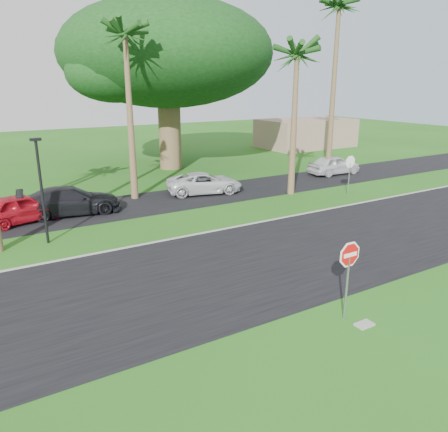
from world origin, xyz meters
TOP-DOWN VIEW (x-y plane):
  - ground at (0.00, 0.00)m, footprint 120.00×120.00m
  - road at (0.00, 2.00)m, footprint 120.00×8.00m
  - parking_strip at (0.00, 12.50)m, footprint 120.00×5.00m
  - curb at (0.00, 6.05)m, footprint 120.00×0.12m
  - stop_sign_near at (0.50, -3.00)m, footprint 1.05×0.07m
  - stop_sign_far at (12.00, 8.00)m, footprint 1.05×0.07m
  - palm_center at (0.00, 14.00)m, footprint 5.00×5.00m
  - palm_right_near at (9.00, 10.00)m, footprint 5.00×5.00m
  - palm_right_far at (15.00, 13.00)m, footprint 5.00×5.00m
  - canopy_tree at (6.00, 22.00)m, footprint 16.50×16.50m
  - streetlight_right at (-6.00, 8.50)m, footprint 0.45×0.25m
  - building_far at (24.00, 26.00)m, footprint 10.00×6.00m
  - car_red at (-6.56, 12.27)m, footprint 4.67×2.79m
  - car_dark at (-4.12, 12.45)m, footprint 5.38×2.65m
  - car_minivan at (4.29, 12.92)m, footprint 5.19×3.31m
  - car_pickup at (15.77, 13.14)m, footprint 4.33×1.83m
  - utility_slab at (0.76, -3.56)m, footprint 0.55×0.35m

SIDE VIEW (x-z plane):
  - ground at x=0.00m, z-range 0.00..0.00m
  - road at x=0.00m, z-range 0.00..0.02m
  - parking_strip at x=0.00m, z-range 0.00..0.02m
  - curb at x=0.00m, z-range 0.00..0.06m
  - utility_slab at x=0.76m, z-range 0.00..0.06m
  - car_minivan at x=4.29m, z-range 0.00..1.33m
  - car_pickup at x=15.77m, z-range 0.00..1.46m
  - car_red at x=-6.56m, z-range 0.00..1.49m
  - car_dark at x=-4.12m, z-range 0.00..1.51m
  - building_far at x=24.00m, z-range 0.00..3.00m
  - stop_sign_near at x=0.50m, z-range 0.46..3.09m
  - stop_sign_far at x=12.00m, z-range 0.46..3.09m
  - streetlight_right at x=-6.00m, z-range 0.33..4.97m
  - palm_right_near at x=9.00m, z-range 3.44..12.94m
  - canopy_tree at x=6.00m, z-range 2.39..15.51m
  - palm_center at x=0.00m, z-range 3.91..14.41m
  - palm_right_far at x=15.00m, z-range 5.08..18.08m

